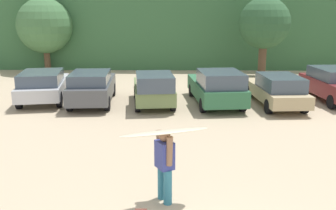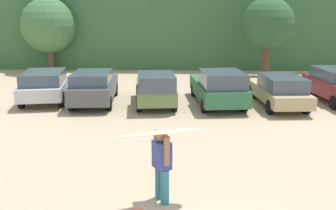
{
  "view_description": "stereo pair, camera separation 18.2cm",
  "coord_description": "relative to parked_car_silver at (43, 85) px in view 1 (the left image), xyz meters",
  "views": [
    {
      "loc": [
        -0.52,
        -5.01,
        4.21
      ],
      "look_at": [
        -0.69,
        6.69,
        1.25
      ],
      "focal_mm": 39.84,
      "sensor_mm": 36.0,
      "label": 1
    },
    {
      "loc": [
        -0.34,
        -5.01,
        4.21
      ],
      "look_at": [
        -0.69,
        6.69,
        1.25
      ],
      "focal_mm": 39.84,
      "sensor_mm": 36.0,
      "label": 2
    }
  ],
  "objects": [
    {
      "name": "parked_car_silver",
      "position": [
        0.0,
        0.0,
        0.0
      ],
      "size": [
        2.69,
        4.81,
        1.48
      ],
      "rotation": [
        0.0,
        0.0,
        1.75
      ],
      "color": "silver",
      "rests_on": "ground_plane"
    },
    {
      "name": "parked_car_olive_green",
      "position": [
        5.32,
        -0.83,
        0.01
      ],
      "size": [
        2.16,
        4.24,
        1.57
      ],
      "rotation": [
        0.0,
        0.0,
        1.69
      ],
      "color": "#6B7F4C",
      "rests_on": "ground_plane"
    },
    {
      "name": "tree_far_left",
      "position": [
        -2.83,
        9.15,
        2.39
      ],
      "size": [
        3.84,
        3.84,
        5.13
      ],
      "color": "brown",
      "rests_on": "ground_plane"
    },
    {
      "name": "surfboard_cream",
      "position": [
        6.03,
        -9.78,
        0.89
      ],
      "size": [
        2.08,
        1.2,
        0.18
      ],
      "rotation": [
        0.0,
        0.0,
        3.48
      ],
      "color": "beige"
    },
    {
      "name": "parked_car_dark_gray",
      "position": [
        2.44,
        -0.45,
        0.01
      ],
      "size": [
        2.13,
        4.62,
        1.56
      ],
      "rotation": [
        0.0,
        0.0,
        1.65
      ],
      "color": "#4C4F54",
      "rests_on": "ground_plane"
    },
    {
      "name": "parked_car_forest_green",
      "position": [
        8.2,
        -0.59,
        0.03
      ],
      "size": [
        2.42,
        4.91,
        1.66
      ],
      "rotation": [
        0.0,
        0.0,
        1.68
      ],
      "color": "#2D6642",
      "rests_on": "ground_plane"
    },
    {
      "name": "parked_car_tan",
      "position": [
        10.91,
        -0.72,
        -0.05
      ],
      "size": [
        2.01,
        4.76,
        1.46
      ],
      "rotation": [
        0.0,
        0.0,
        1.64
      ],
      "color": "tan",
      "rests_on": "ground_plane"
    },
    {
      "name": "parked_car_maroon",
      "position": [
        13.88,
        0.25,
        0.02
      ],
      "size": [
        2.05,
        4.44,
        1.57
      ],
      "rotation": [
        0.0,
        0.0,
        1.65
      ],
      "color": "maroon",
      "rests_on": "ground_plane"
    },
    {
      "name": "person_adult",
      "position": [
        6.02,
        -9.64,
        0.15
      ],
      "size": [
        0.47,
        0.66,
        1.7
      ],
      "rotation": [
        0.0,
        0.0,
        3.64
      ],
      "color": "teal",
      "rests_on": "ground_plane"
    },
    {
      "name": "tree_center_right",
      "position": [
        11.97,
        6.86,
        2.63
      ],
      "size": [
        3.25,
        3.25,
        5.09
      ],
      "color": "brown",
      "rests_on": "ground_plane"
    },
    {
      "name": "hillside_ridge",
      "position": [
        6.73,
        15.7,
        2.68
      ],
      "size": [
        108.0,
        12.0,
        6.97
      ],
      "primitive_type": "cube",
      "color": "#38663D",
      "rests_on": "ground_plane"
    }
  ]
}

